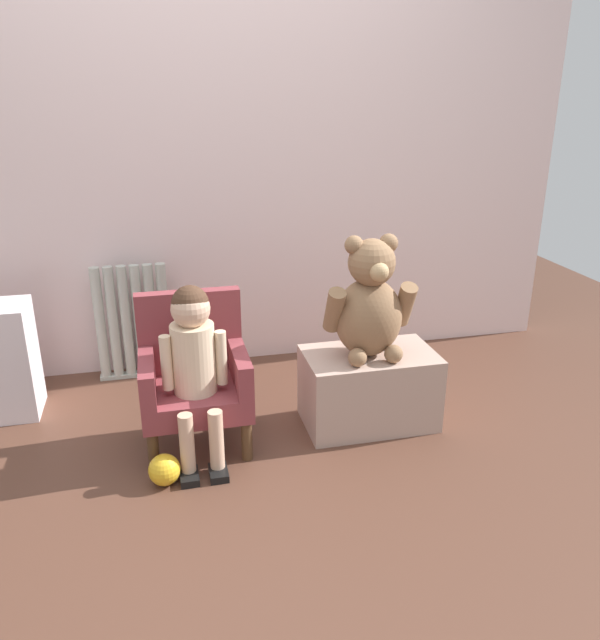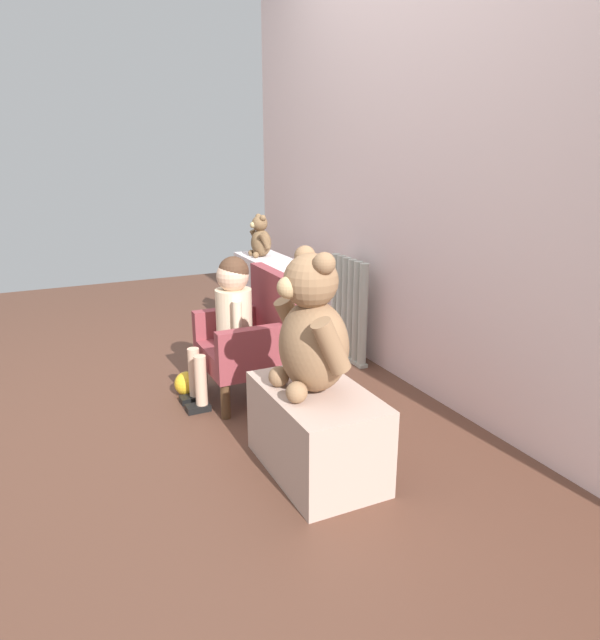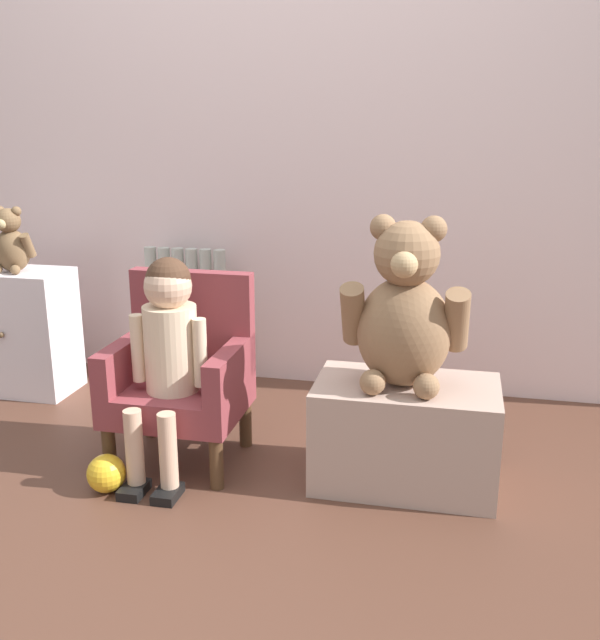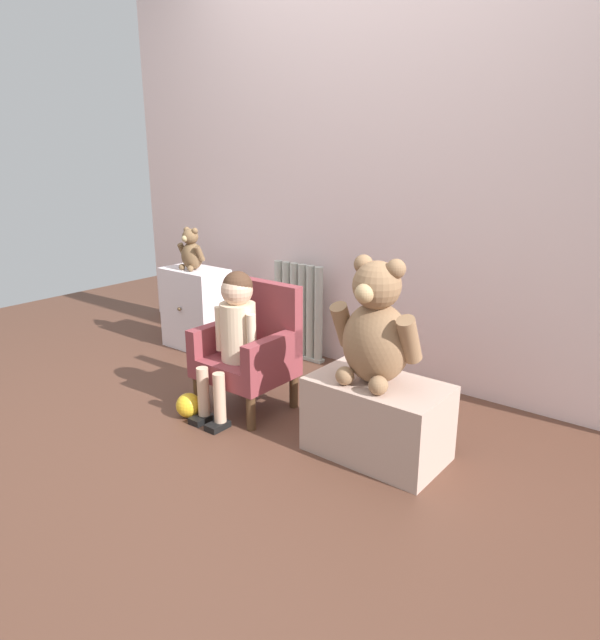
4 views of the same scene
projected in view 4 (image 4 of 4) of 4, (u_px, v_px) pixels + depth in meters
The scene contains 10 objects.
ground_plane at pixel (217, 444), 2.51m from camera, with size 6.00×6.00×0.00m, color #533326.
back_wall at pixel (371, 157), 3.06m from camera, with size 3.80×0.05×2.40m, color silver.
radiator at pixel (298, 312), 3.47m from camera, with size 0.37×0.05×0.59m.
small_dresser at pixel (196, 308), 3.66m from camera, with size 0.41×0.28×0.52m.
child_armchair at pixel (251, 349), 2.81m from camera, with size 0.43×0.37×0.62m.
child_figure at pixel (235, 324), 2.68m from camera, with size 0.25×0.35×0.70m.
low_bench at pixel (377, 419), 2.38m from camera, with size 0.56×0.34×0.33m, color tan.
large_teddy_bear at pixel (376, 329), 2.27m from camera, with size 0.38×0.27×0.52m.
small_teddy_bear at pixel (191, 251), 3.53m from camera, with size 0.19×0.13×0.26m.
toy_ball at pixel (188, 405), 2.75m from camera, with size 0.12×0.12×0.12m, color yellow.
Camera 4 is at (1.68, -1.52, 1.25)m, focal length 32.00 mm.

